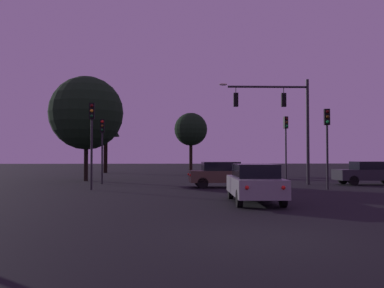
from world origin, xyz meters
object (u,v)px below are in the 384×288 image
(car_nearside_lane, at_px, (254,183))
(tree_center_horizon, at_px, (86,113))
(traffic_signal_mast_arm, at_px, (283,112))
(car_crossing_left, at_px, (222,174))
(tree_left_far, at_px, (191,130))
(traffic_light_corner_left, at_px, (102,138))
(traffic_light_median, at_px, (327,132))
(tree_behind_sign, at_px, (106,123))
(traffic_light_corner_right, at_px, (92,129))
(car_crossing_right, at_px, (370,173))
(traffic_light_far_side, at_px, (286,136))

(car_nearside_lane, bearing_deg, tree_center_horizon, 122.32)
(traffic_signal_mast_arm, height_order, car_crossing_left, traffic_signal_mast_arm)
(car_crossing_left, xyz_separation_m, tree_left_far, (-0.78, 19.61, 4.04))
(traffic_light_corner_left, relative_size, traffic_light_median, 0.97)
(traffic_signal_mast_arm, relative_size, traffic_light_corner_left, 1.59)
(tree_left_far, height_order, tree_center_horizon, tree_center_horizon)
(traffic_light_median, xyz_separation_m, car_nearside_lane, (-5.46, -6.17, -2.38))
(car_nearside_lane, xyz_separation_m, tree_behind_sign, (-10.72, 31.46, 5.00))
(traffic_light_corner_right, relative_size, car_crossing_right, 1.06)
(tree_left_far, bearing_deg, car_crossing_left, -87.71)
(traffic_light_far_side, xyz_separation_m, tree_center_horizon, (-15.08, 1.41, 1.76))
(traffic_light_far_side, bearing_deg, traffic_light_corner_left, -170.31)
(traffic_signal_mast_arm, relative_size, tree_behind_sign, 0.92)
(traffic_light_corner_right, distance_m, traffic_light_far_side, 14.89)
(traffic_light_corner_right, xyz_separation_m, tree_center_horizon, (-2.06, 8.63, 1.81))
(traffic_light_far_side, bearing_deg, traffic_light_corner_right, -151.00)
(traffic_light_corner_left, distance_m, traffic_light_corner_right, 4.97)
(traffic_light_median, xyz_separation_m, traffic_light_far_side, (-0.04, 7.69, 0.24))
(traffic_light_corner_right, bearing_deg, car_nearside_lane, -41.13)
(car_nearside_lane, relative_size, tree_left_far, 0.69)
(traffic_light_corner_left, distance_m, car_nearside_lane, 14.18)
(traffic_light_corner_left, distance_m, tree_behind_sign, 20.25)
(traffic_light_far_side, relative_size, car_crossing_left, 1.18)
(traffic_light_corner_left, distance_m, traffic_light_far_side, 13.46)
(traffic_light_corner_left, xyz_separation_m, tree_center_horizon, (-1.82, 3.68, 2.09))
(tree_left_far, bearing_deg, traffic_light_corner_left, -113.11)
(traffic_signal_mast_arm, distance_m, car_crossing_right, 6.93)
(tree_left_far, bearing_deg, traffic_signal_mast_arm, -73.77)
(traffic_light_far_side, height_order, tree_left_far, tree_left_far)
(car_nearside_lane, bearing_deg, traffic_light_corner_left, 124.07)
(tree_behind_sign, bearing_deg, traffic_light_far_side, -47.47)
(traffic_signal_mast_arm, bearing_deg, car_nearside_lane, -112.05)
(car_crossing_right, height_order, tree_center_horizon, tree_center_horizon)
(traffic_light_corner_left, relative_size, traffic_light_far_side, 0.90)
(traffic_light_far_side, bearing_deg, traffic_signal_mast_arm, -109.43)
(traffic_light_corner_left, height_order, tree_center_horizon, tree_center_horizon)
(traffic_light_corner_right, bearing_deg, traffic_signal_mast_arm, 17.01)
(traffic_light_corner_right, bearing_deg, tree_center_horizon, 103.41)
(traffic_signal_mast_arm, bearing_deg, tree_left_far, 106.23)
(traffic_light_median, xyz_separation_m, tree_center_horizon, (-15.12, 9.10, 2.00))
(traffic_light_corner_right, bearing_deg, traffic_light_corner_left, 92.75)
(traffic_light_corner_left, relative_size, car_crossing_left, 1.06)
(traffic_light_corner_left, height_order, car_crossing_right, traffic_light_corner_left)
(traffic_light_corner_left, distance_m, traffic_light_median, 14.36)
(traffic_light_median, bearing_deg, traffic_light_corner_left, 157.82)
(traffic_signal_mast_arm, bearing_deg, car_crossing_right, -4.14)
(car_crossing_left, height_order, tree_center_horizon, tree_center_horizon)
(tree_behind_sign, relative_size, tree_left_far, 1.13)
(traffic_light_median, bearing_deg, car_nearside_lane, -131.50)
(traffic_signal_mast_arm, distance_m, car_crossing_left, 6.23)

